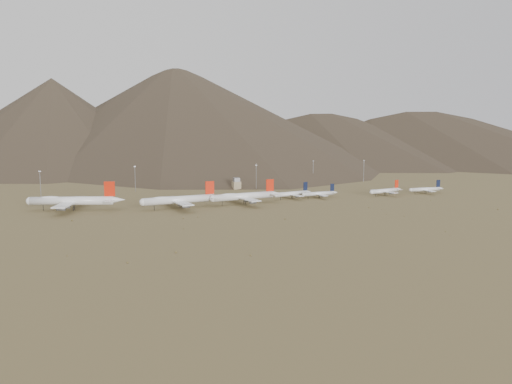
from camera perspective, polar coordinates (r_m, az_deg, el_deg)
name	(u,v)px	position (r m, az deg, el deg)	size (l,w,h in m)	color
ground	(248,208)	(399.51, -0.92, -1.88)	(3000.00, 3000.00, 0.00)	olive
mountain_ridge	(124,91)	(1280.92, -14.87, 11.06)	(4400.00, 1000.00, 300.00)	#4E422E
widebody_west	(72,201)	(413.52, -20.25, -0.93)	(73.72, 58.54, 22.63)	white
widebody_centre	(179,200)	(403.01, -8.76, -0.87)	(69.14, 53.56, 20.57)	white
widebody_east	(244,196)	(419.83, -1.42, -0.48)	(66.83, 51.89, 19.91)	white
narrowbody_a	(292,194)	(453.79, 4.18, -0.18)	(42.17, 31.09, 14.19)	white
narrowbody_b	(320,194)	(460.88, 7.28, -0.17)	(37.86, 27.20, 12.49)	white
narrowbody_c	(385,191)	(489.51, 14.58, 0.15)	(41.54, 30.48, 13.89)	white
narrowbody_d	(426,189)	(514.69, 18.85, 0.30)	(39.30, 28.18, 12.96)	white
control_tower	(236,184)	(520.85, -2.25, 0.91)	(8.00, 8.00, 12.00)	#9B8969
mast_far_west	(40,184)	(487.15, -23.43, 0.88)	(2.00, 0.60, 25.70)	gray
mast_west	(135,177)	(515.54, -13.66, 1.62)	(2.00, 0.60, 25.70)	gray
mast_centre	(256,176)	(517.29, 0.02, 1.86)	(2.00, 0.60, 25.70)	gray
mast_east	(313,170)	(585.40, 6.55, 2.47)	(2.00, 0.60, 25.70)	gray
mast_far_east	(364,170)	(603.07, 12.22, 2.49)	(2.00, 0.60, 25.70)	gray
desert_scrub	(286,232)	(310.90, 3.40, -4.54)	(441.56, 170.73, 0.91)	brown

